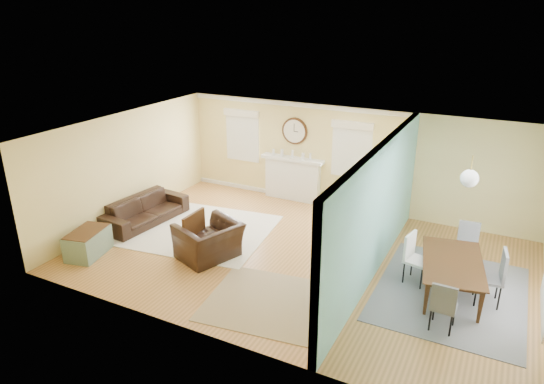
{
  "coord_description": "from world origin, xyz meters",
  "views": [
    {
      "loc": [
        3.5,
        -8.17,
        4.84
      ],
      "look_at": [
        -0.8,
        0.3,
        1.2
      ],
      "focal_mm": 32.0,
      "sensor_mm": 36.0,
      "label": 1
    }
  ],
  "objects_px": {
    "credenza": "(372,226)",
    "dining_table": "(453,277)",
    "green_chair": "(360,211)",
    "eames_chair": "(209,241)",
    "sofa": "(145,210)"
  },
  "relations": [
    {
      "from": "sofa",
      "to": "eames_chair",
      "type": "height_order",
      "value": "eames_chair"
    },
    {
      "from": "green_chair",
      "to": "dining_table",
      "type": "relative_size",
      "value": 0.42
    },
    {
      "from": "credenza",
      "to": "dining_table",
      "type": "distance_m",
      "value": 2.26
    },
    {
      "from": "eames_chair",
      "to": "green_chair",
      "type": "bearing_deg",
      "value": 163.91
    },
    {
      "from": "green_chair",
      "to": "eames_chair",
      "type": "bearing_deg",
      "value": 61.99
    },
    {
      "from": "dining_table",
      "to": "eames_chair",
      "type": "bearing_deg",
      "value": 90.3
    },
    {
      "from": "green_chair",
      "to": "credenza",
      "type": "height_order",
      "value": "credenza"
    },
    {
      "from": "sofa",
      "to": "dining_table",
      "type": "height_order",
      "value": "dining_table"
    },
    {
      "from": "sofa",
      "to": "dining_table",
      "type": "xyz_separation_m",
      "value": [
        6.97,
        0.08,
        0.01
      ]
    },
    {
      "from": "green_chair",
      "to": "dining_table",
      "type": "distance_m",
      "value": 3.19
    },
    {
      "from": "green_chair",
      "to": "dining_table",
      "type": "xyz_separation_m",
      "value": [
        2.37,
        -2.14,
        -0.02
      ]
    },
    {
      "from": "eames_chair",
      "to": "green_chair",
      "type": "distance_m",
      "value": 3.76
    },
    {
      "from": "dining_table",
      "to": "green_chair",
      "type": "bearing_deg",
      "value": 37.62
    },
    {
      "from": "green_chair",
      "to": "credenza",
      "type": "distance_m",
      "value": 0.99
    },
    {
      "from": "green_chair",
      "to": "credenza",
      "type": "relative_size",
      "value": 0.53
    }
  ]
}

